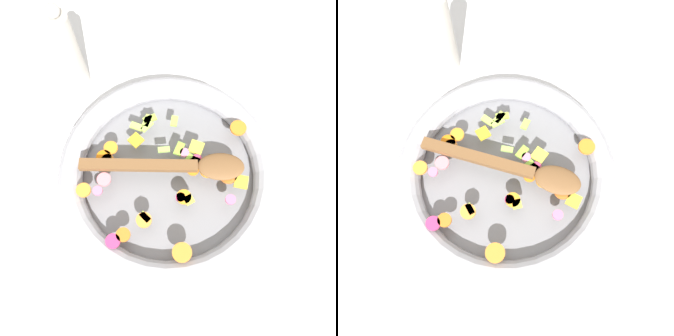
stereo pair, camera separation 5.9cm
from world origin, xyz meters
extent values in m
plane|color=silver|center=(0.00, 0.00, 0.00)|extent=(4.00, 4.00, 0.00)
cylinder|color=slate|center=(0.00, 0.00, 0.01)|extent=(0.40, 0.40, 0.01)
torus|color=#9E9EA5|center=(0.00, 0.00, 0.03)|extent=(0.45, 0.45, 0.05)
cylinder|color=orange|center=(-0.06, 0.02, 0.05)|extent=(0.04, 0.04, 0.01)
cylinder|color=orange|center=(0.08, 0.15, 0.05)|extent=(0.04, 0.04, 0.01)
cylinder|color=orange|center=(-0.09, -0.07, 0.05)|extent=(0.04, 0.04, 0.01)
cylinder|color=orange|center=(-0.04, 0.10, 0.05)|extent=(0.04, 0.04, 0.01)
cylinder|color=orange|center=(-0.03, -0.04, 0.05)|extent=(0.03, 0.03, 0.01)
cylinder|color=orange|center=(-0.04, 0.15, 0.05)|extent=(0.04, 0.04, 0.01)
cylinder|color=orange|center=(-0.04, -0.03, 0.05)|extent=(0.03, 0.03, 0.01)
cylinder|color=orange|center=(0.09, 0.08, 0.05)|extent=(0.03, 0.03, 0.01)
cylinder|color=orange|center=(-0.13, 0.09, 0.05)|extent=(0.05, 0.05, 0.01)
cylinder|color=orange|center=(-0.04, -0.16, 0.05)|extent=(0.05, 0.05, 0.01)
cylinder|color=orange|center=(0.11, 0.05, 0.05)|extent=(0.04, 0.04, 0.01)
cylinder|color=orange|center=(0.10, 0.08, 0.05)|extent=(0.04, 0.04, 0.01)
cylinder|color=orange|center=(-0.06, -0.05, 0.05)|extent=(0.04, 0.04, 0.01)
cube|color=#9FBF3F|center=(0.10, -0.05, 0.05)|extent=(0.02, 0.03, 0.01)
cube|color=#96C853|center=(0.03, -0.02, 0.05)|extent=(0.02, 0.03, 0.01)
cube|color=#AAC23F|center=(-0.04, 0.10, 0.05)|extent=(0.02, 0.01, 0.01)
cube|color=#B1D854|center=(0.11, -0.02, 0.05)|extent=(0.03, 0.02, 0.01)
cube|color=#8AC23A|center=(-0.02, -0.05, 0.05)|extent=(0.03, 0.02, 0.01)
cube|color=#8ABD3A|center=(0.01, -0.04, 0.05)|extent=(0.02, 0.03, 0.01)
cube|color=#8EAC49|center=(-0.09, -0.09, 0.05)|extent=(0.02, 0.02, 0.01)
cube|color=#B2D64E|center=(0.10, -0.04, 0.05)|extent=(0.02, 0.03, 0.01)
cube|color=#A6D54A|center=(0.06, -0.08, 0.05)|extent=(0.02, 0.03, 0.01)
cube|color=#ADDC56|center=(0.09, -0.03, 0.05)|extent=(0.01, 0.03, 0.01)
cylinder|color=#C63A63|center=(-0.03, -0.05, 0.05)|extent=(0.03, 0.03, 0.01)
cylinder|color=pink|center=(0.00, -0.05, 0.05)|extent=(0.02, 0.02, 0.01)
cylinder|color=#CB336B|center=(-0.03, 0.17, 0.05)|extent=(0.03, 0.03, 0.01)
cylinder|color=#E35375|center=(-0.06, -0.07, 0.05)|extent=(0.02, 0.02, 0.01)
cylinder|color=pink|center=(-0.13, -0.04, 0.05)|extent=(0.03, 0.03, 0.01)
cylinder|color=#D82F5B|center=(-0.06, 0.02, 0.05)|extent=(0.02, 0.02, 0.01)
cylinder|color=pink|center=(0.06, 0.13, 0.05)|extent=(0.02, 0.02, 0.01)
cylinder|color=#CF5483|center=(0.11, 0.10, 0.05)|extent=(0.03, 0.03, 0.01)
cylinder|color=#E07984|center=(0.07, 0.11, 0.05)|extent=(0.03, 0.03, 0.01)
cube|color=gold|center=(-0.12, -0.08, 0.05)|extent=(0.04, 0.04, 0.01)
cube|color=gold|center=(0.09, 0.01, 0.05)|extent=(0.03, 0.03, 0.01)
cube|color=yellow|center=(-0.07, 0.02, 0.05)|extent=(0.02, 0.02, 0.01)
cube|color=yellow|center=(-0.01, -0.07, 0.05)|extent=(0.04, 0.04, 0.01)
cube|color=brown|center=(0.04, 0.04, 0.06)|extent=(0.18, 0.18, 0.01)
ellipsoid|color=brown|center=(-0.07, -0.07, 0.06)|extent=(0.10, 0.10, 0.01)
cylinder|color=#B2ADA3|center=(0.31, -0.02, 0.10)|extent=(0.04, 0.04, 0.19)
sphere|color=#B2ADA3|center=(0.31, -0.02, 0.21)|extent=(0.03, 0.03, 0.03)
camera|label=1|loc=(-0.16, 0.15, 0.65)|focal=35.00mm
camera|label=2|loc=(-0.19, 0.10, 0.65)|focal=35.00mm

